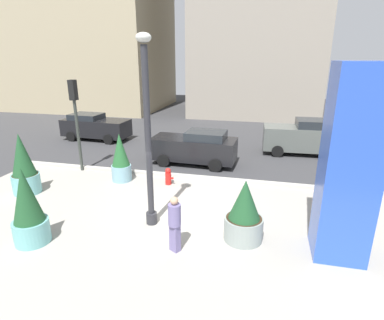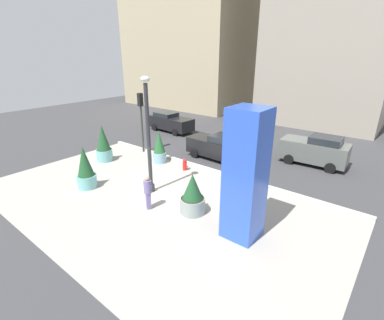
% 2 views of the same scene
% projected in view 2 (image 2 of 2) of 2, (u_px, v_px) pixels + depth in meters
% --- Properties ---
extents(ground_plane, '(60.00, 60.00, 0.00)m').
position_uv_depth(ground_plane, '(217.00, 166.00, 18.25)').
color(ground_plane, '#38383A').
extents(plaza_pavement, '(18.00, 10.00, 0.02)m').
position_uv_depth(plaza_pavement, '(149.00, 202.00, 13.89)').
color(plaza_pavement, '#9E998E').
rests_on(plaza_pavement, ground_plane).
extents(curb_strip, '(18.00, 0.24, 0.16)m').
position_uv_depth(curb_strip, '(209.00, 169.00, 17.59)').
color(curb_strip, '#B7B2A8').
rests_on(curb_strip, ground_plane).
extents(lamp_post, '(0.44, 0.44, 5.93)m').
position_uv_depth(lamp_post, '(149.00, 139.00, 13.97)').
color(lamp_post, '#2D2D33').
rests_on(lamp_post, ground_plane).
extents(art_pillar_blue, '(1.33, 1.33, 5.20)m').
position_uv_depth(art_pillar_blue, '(245.00, 176.00, 10.54)').
color(art_pillar_blue, blue).
rests_on(art_pillar_blue, ground_plane).
extents(potted_plant_by_pillar, '(1.16, 1.16, 1.93)m').
position_uv_depth(potted_plant_by_pillar, '(193.00, 196.00, 12.73)').
color(potted_plant_by_pillar, gray).
rests_on(potted_plant_by_pillar, ground_plane).
extents(potted_plant_mid_plaza, '(1.02, 1.02, 2.36)m').
position_uv_depth(potted_plant_mid_plaza, '(85.00, 169.00, 15.07)').
color(potted_plant_mid_plaza, '#6BB2B2').
rests_on(potted_plant_mid_plaza, ground_plane).
extents(potted_plant_near_right, '(0.87, 0.87, 2.15)m').
position_uv_depth(potted_plant_near_right, '(159.00, 148.00, 18.56)').
color(potted_plant_near_right, '#7AA8B7').
rests_on(potted_plant_near_right, ground_plane).
extents(potted_plant_curbside, '(1.07, 1.07, 2.48)m').
position_uv_depth(potted_plant_curbside, '(103.00, 145.00, 18.83)').
color(potted_plant_curbside, '#6BB2B2').
rests_on(potted_plant_curbside, ground_plane).
extents(fire_hydrant, '(0.36, 0.26, 0.75)m').
position_uv_depth(fire_hydrant, '(185.00, 165.00, 17.56)').
color(fire_hydrant, red).
rests_on(fire_hydrant, ground_plane).
extents(traffic_light_far_side, '(0.28, 0.42, 4.29)m').
position_uv_depth(traffic_light_far_side, '(141.00, 113.00, 19.88)').
color(traffic_light_far_side, '#333833').
rests_on(traffic_light_far_side, ground_plane).
extents(car_curb_west, '(4.17, 2.09, 1.98)m').
position_uv_depth(car_curb_west, '(315.00, 150.00, 18.25)').
color(car_curb_west, '#565B56').
rests_on(car_curb_west, ground_plane).
extents(car_far_lane, '(4.47, 2.09, 1.69)m').
position_uv_depth(car_far_lane, '(171.00, 122.00, 26.05)').
color(car_far_lane, black).
rests_on(car_far_lane, ground_plane).
extents(car_intersection, '(4.34, 2.11, 1.75)m').
position_uv_depth(car_intersection, '(218.00, 147.00, 19.24)').
color(car_intersection, black).
rests_on(car_intersection, ground_plane).
extents(pedestrian_crossing, '(0.49, 0.49, 1.69)m').
position_uv_depth(pedestrian_crossing, '(148.00, 191.00, 13.04)').
color(pedestrian_crossing, slate).
rests_on(pedestrian_crossing, ground_plane).
extents(highrise_across_street, '(11.32, 13.00, 19.11)m').
position_uv_depth(highrise_across_street, '(340.00, 24.00, 28.02)').
color(highrise_across_street, '#9E9384').
rests_on(highrise_across_street, ground_plane).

